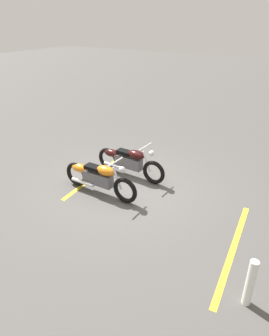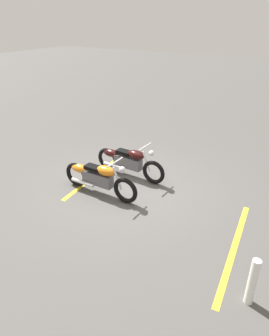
% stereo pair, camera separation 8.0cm
% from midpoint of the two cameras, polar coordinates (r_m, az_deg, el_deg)
% --- Properties ---
extents(ground_plane, '(60.00, 60.00, 0.00)m').
position_cam_midpoint_polar(ground_plane, '(8.28, -1.59, -3.51)').
color(ground_plane, '#514F4C').
extents(motorcycle_bright_foreground, '(2.23, 0.62, 1.04)m').
position_cam_midpoint_polar(motorcycle_bright_foreground, '(7.84, -6.58, -1.67)').
color(motorcycle_bright_foreground, black).
rests_on(motorcycle_bright_foreground, ground).
extents(motorcycle_dark_foreground, '(2.23, 0.62, 1.04)m').
position_cam_midpoint_polar(motorcycle_dark_foreground, '(8.64, -0.94, 1.34)').
color(motorcycle_dark_foreground, black).
rests_on(motorcycle_dark_foreground, ground).
extents(bollard_post, '(0.14, 0.14, 0.87)m').
position_cam_midpoint_polar(bollard_post, '(5.38, 21.04, -19.27)').
color(bollard_post, white).
rests_on(bollard_post, ground).
extents(parking_stripe_near, '(0.39, 3.20, 0.01)m').
position_cam_midpoint_polar(parking_stripe_near, '(8.99, -6.56, -1.06)').
color(parking_stripe_near, yellow).
rests_on(parking_stripe_near, ground).
extents(parking_stripe_mid, '(0.39, 3.20, 0.01)m').
position_cam_midpoint_polar(parking_stripe_mid, '(6.58, 18.13, -14.05)').
color(parking_stripe_mid, yellow).
rests_on(parking_stripe_mid, ground).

